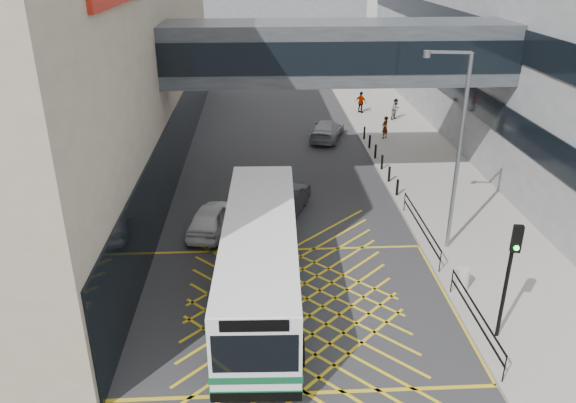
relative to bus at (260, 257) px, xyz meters
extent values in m
plane|color=#333335|center=(1.21, -0.82, -1.76)|extent=(120.00, 120.00, 0.00)
cube|color=black|center=(-4.75, 15.18, 0.24)|extent=(0.10, 41.50, 4.00)
cube|color=black|center=(13.17, 23.18, 2.24)|extent=(0.10, 43.50, 1.60)
cube|color=black|center=(13.17, 23.18, 6.24)|extent=(0.10, 43.50, 1.60)
cube|color=#383D42|center=(4.21, 11.18, 5.74)|extent=(20.00, 4.00, 3.00)
cube|color=black|center=(4.21, 9.16, 5.74)|extent=(19.50, 0.06, 1.60)
cube|color=black|center=(4.21, 13.20, 5.74)|extent=(19.50, 0.06, 1.60)
cube|color=#9C978E|center=(10.21, 14.18, -1.68)|extent=(6.00, 54.00, 0.16)
cube|color=gold|center=(1.21, -0.82, -1.76)|extent=(12.00, 9.00, 0.01)
cube|color=white|center=(0.00, -0.12, 0.04)|extent=(3.03, 11.71, 2.86)
cube|color=#10512E|center=(0.00, -0.12, -1.21)|extent=(3.07, 11.76, 0.36)
cube|color=#10512E|center=(0.00, -0.12, -0.65)|extent=(3.09, 11.76, 0.23)
cube|color=black|center=(0.02, 0.51, 0.41)|extent=(3.04, 10.24, 1.11)
cube|color=black|center=(-0.20, -5.91, 0.30)|extent=(2.43, 0.17, 1.27)
cube|color=black|center=(-0.20, -5.93, 1.25)|extent=(1.90, 0.13, 0.37)
cube|color=white|center=(0.00, -0.12, 1.47)|extent=(3.00, 11.61, 0.11)
cube|color=black|center=(-0.20, -5.93, -1.23)|extent=(2.65, 0.19, 0.32)
cube|color=black|center=(0.19, 5.69, -1.23)|extent=(2.65, 0.19, 0.32)
cylinder|color=black|center=(-1.46, -3.88, -1.23)|extent=(0.33, 1.07, 1.06)
cylinder|color=black|center=(1.20, -3.97, -1.23)|extent=(0.33, 1.07, 1.06)
cylinder|color=black|center=(-1.22, 3.30, -1.23)|extent=(0.33, 1.07, 1.06)
cylinder|color=black|center=(1.44, 3.22, -1.23)|extent=(0.33, 1.07, 1.06)
imported|color=white|center=(-2.28, 5.72, -1.05)|extent=(2.66, 4.75, 1.42)
imported|color=black|center=(1.30, 7.48, -1.01)|extent=(3.35, 5.16, 1.50)
imported|color=gray|center=(4.88, 19.84, -1.05)|extent=(3.23, 4.97, 1.43)
cylinder|color=black|center=(8.10, -3.06, 0.23)|extent=(0.15, 0.15, 3.67)
cube|color=black|center=(8.06, -3.30, 2.28)|extent=(0.33, 0.24, 0.92)
sphere|color=#19E533|center=(8.04, -3.40, 2.01)|extent=(0.20, 0.20, 0.17)
cylinder|color=slate|center=(8.38, 3.35, 2.66)|extent=(0.20, 0.20, 8.53)
cube|color=slate|center=(7.54, 3.49, 6.93)|extent=(1.70, 0.38, 0.11)
cylinder|color=slate|center=(6.70, 3.63, 6.84)|extent=(0.34, 0.34, 0.27)
cylinder|color=#ADA89E|center=(7.86, -0.10, -1.16)|extent=(0.51, 0.51, 0.88)
cube|color=black|center=(7.36, -2.82, -0.65)|extent=(0.05, 5.00, 0.05)
cube|color=black|center=(7.36, -2.82, -1.05)|extent=(0.05, 5.00, 0.05)
cube|color=black|center=(7.36, 4.18, -0.65)|extent=(0.05, 6.00, 0.05)
cube|color=black|center=(7.36, 4.18, -1.05)|extent=(0.05, 6.00, 0.05)
cylinder|color=black|center=(7.36, -5.32, -1.10)|extent=(0.04, 0.04, 1.00)
cylinder|color=black|center=(7.36, -0.32, -1.10)|extent=(0.04, 0.04, 1.00)
cylinder|color=black|center=(7.36, 1.18, -1.10)|extent=(0.04, 0.04, 1.00)
cylinder|color=black|center=(7.36, 7.18, -1.10)|extent=(0.04, 0.04, 1.00)
cylinder|color=black|center=(7.46, 9.18, -1.15)|extent=(0.14, 0.14, 0.90)
cylinder|color=black|center=(7.46, 11.18, -1.15)|extent=(0.14, 0.14, 0.90)
cylinder|color=black|center=(7.46, 13.18, -1.15)|extent=(0.14, 0.14, 0.90)
cylinder|color=black|center=(7.46, 15.18, -1.15)|extent=(0.14, 0.14, 0.90)
cylinder|color=black|center=(7.46, 17.18, -1.15)|extent=(0.14, 0.14, 0.90)
cylinder|color=black|center=(7.46, 19.18, -1.15)|extent=(0.14, 0.14, 0.90)
imported|color=gray|center=(8.93, 19.33, -0.82)|extent=(0.77, 0.74, 1.57)
imported|color=gray|center=(10.81, 24.09, -0.79)|extent=(0.90, 0.88, 1.63)
imported|color=gray|center=(8.43, 26.24, -0.74)|extent=(1.07, 1.07, 1.73)
camera|label=1|loc=(0.05, -18.45, 10.51)|focal=35.00mm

